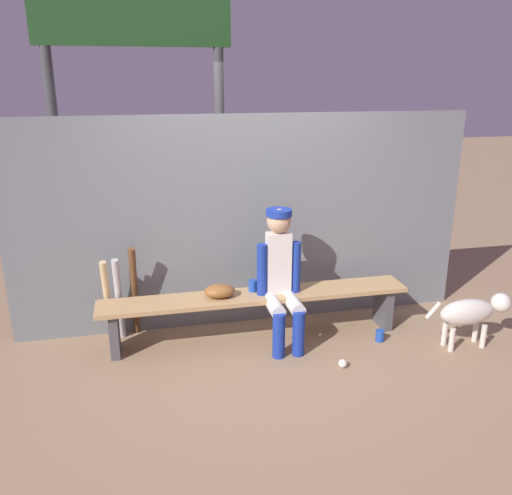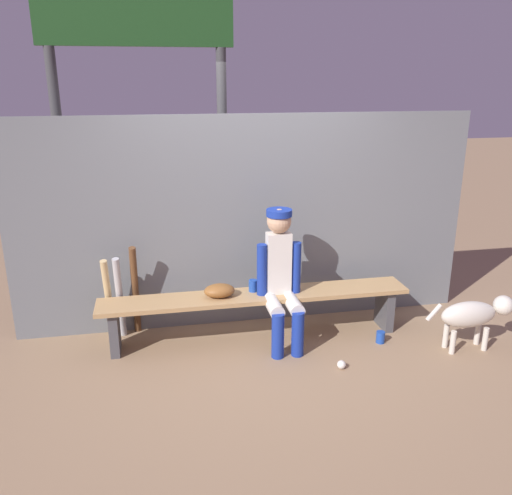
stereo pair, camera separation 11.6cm
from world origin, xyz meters
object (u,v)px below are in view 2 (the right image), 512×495
at_px(bat_aluminum_silver, 120,298).
at_px(bat_wood_natural, 109,299).
at_px(baseball_glove, 219,291).
at_px(cup_on_bench, 253,286).
at_px(cup_on_ground, 380,337).
at_px(dog, 474,314).
at_px(baseball, 341,365).
at_px(bat_wood_dark, 135,291).
at_px(player_seated, 281,274).
at_px(scoreboard, 145,63).
at_px(dugout_bench, 256,303).

distance_m(bat_aluminum_silver, bat_wood_natural, 0.10).
height_order(baseball_glove, cup_on_bench, baseball_glove).
distance_m(cup_on_ground, dog, 0.85).
bearing_deg(baseball, cup_on_bench, 129.69).
xyz_separation_m(bat_aluminum_silver, cup_on_bench, (1.22, -0.18, 0.10)).
height_order(bat_wood_dark, baseball, bat_wood_dark).
bearing_deg(player_seated, baseball_glove, 169.14).
height_order(baseball, cup_on_bench, cup_on_bench).
distance_m(bat_aluminum_silver, cup_on_bench, 1.24).
bearing_deg(player_seated, bat_wood_dark, 163.00).
bearing_deg(cup_on_bench, bat_wood_natural, 172.07).
bearing_deg(dog, bat_aluminum_silver, 165.48).
bearing_deg(bat_aluminum_silver, scoreboard, 64.81).
height_order(baseball_glove, bat_wood_natural, bat_wood_natural).
bearing_deg(baseball, dog, 5.16).
bearing_deg(bat_wood_dark, bat_aluminum_silver, -161.78).
bearing_deg(cup_on_bench, bat_wood_dark, 168.33).
relative_size(dugout_bench, bat_wood_dark, 3.13).
relative_size(player_seated, baseball_glove, 4.46).
height_order(player_seated, baseball_glove, player_seated).
relative_size(dugout_bench, player_seated, 2.30).
relative_size(bat_wood_dark, bat_wood_natural, 1.13).
height_order(bat_wood_dark, dog, bat_wood_dark).
distance_m(cup_on_bench, scoreboard, 2.35).
relative_size(baseball_glove, scoreboard, 0.08).
bearing_deg(baseball_glove, player_seated, -10.86).
distance_m(dugout_bench, scoreboard, 2.51).
height_order(baseball_glove, bat_wood_dark, bat_wood_dark).
bearing_deg(player_seated, bat_aluminum_silver, 166.34).
bearing_deg(scoreboard, bat_wood_natural, -121.24).
distance_m(baseball, cup_on_ground, 0.63).
relative_size(baseball, scoreboard, 0.02).
bearing_deg(bat_wood_dark, cup_on_bench, -11.67).
bearing_deg(scoreboard, dugout_bench, -49.24).
bearing_deg(baseball, player_seated, 124.73).
height_order(cup_on_ground, dog, dog).
relative_size(player_seated, bat_wood_dark, 1.36).
bearing_deg(dugout_bench, bat_aluminum_silver, 168.74).
height_order(dugout_bench, bat_wood_dark, bat_wood_dark).
height_order(scoreboard, dog, scoreboard).
bearing_deg(dog, cup_on_bench, 161.57).
height_order(player_seated, cup_on_bench, player_seated).
bearing_deg(dog, cup_on_ground, 161.46).
xyz_separation_m(baseball, dog, (1.28, 0.12, 0.30)).
bearing_deg(dugout_bench, bat_wood_natural, 169.22).
distance_m(baseball_glove, scoreboard, 2.28).
xyz_separation_m(cup_on_ground, cup_on_bench, (-1.13, 0.38, 0.45)).
distance_m(player_seated, cup_on_ground, 1.12).
relative_size(dugout_bench, scoreboard, 0.80).
relative_size(dugout_bench, bat_wood_natural, 3.53).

